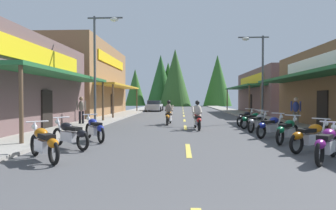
{
  "coord_description": "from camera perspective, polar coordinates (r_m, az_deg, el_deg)",
  "views": [
    {
      "loc": [
        -0.22,
        -1.02,
        1.68
      ],
      "look_at": [
        -1.77,
        30.9,
        0.91
      ],
      "focal_mm": 29.87,
      "sensor_mm": 36.0,
      "label": 1
    }
  ],
  "objects": [
    {
      "name": "ground",
      "position": [
        24.41,
        3.3,
        -2.68
      ],
      "size": [
        9.92,
        76.65,
        0.1
      ],
      "primitive_type": "cube",
      "color": "#4C4C4F"
    },
    {
      "name": "sidewalk_left",
      "position": [
        25.12,
        -10.91,
        -2.34
      ],
      "size": [
        2.4,
        76.65,
        0.12
      ],
      "primitive_type": "cube",
      "color": "#9E9991",
      "rests_on": "ground"
    },
    {
      "name": "sidewalk_right",
      "position": [
        25.22,
        17.44,
        -2.36
      ],
      "size": [
        2.4,
        76.65,
        0.12
      ],
      "primitive_type": "cube",
      "color": "gray",
      "rests_on": "ground"
    },
    {
      "name": "centerline_dashes",
      "position": [
        29.18,
        3.21,
        -1.91
      ],
      "size": [
        0.16,
        54.19,
        0.01
      ],
      "color": "#E0C64C",
      "rests_on": "ground"
    },
    {
      "name": "storefront_left_far",
      "position": [
        30.24,
        -17.47,
        4.76
      ],
      "size": [
        8.45,
        13.9,
        6.99
      ],
      "color": "olive",
      "rests_on": "ground"
    },
    {
      "name": "storefront_right_far",
      "position": [
        33.0,
        23.24,
        2.44
      ],
      "size": [
        9.78,
        13.74,
        4.7
      ],
      "color": "brown",
      "rests_on": "ground"
    },
    {
      "name": "streetlamp_left",
      "position": [
        17.22,
        -13.76,
        9.79
      ],
      "size": [
        2.09,
        0.3,
        6.51
      ],
      "color": "#474C51",
      "rests_on": "ground"
    },
    {
      "name": "streetlamp_right",
      "position": [
        20.36,
        17.89,
        7.61
      ],
      "size": [
        2.09,
        0.3,
        5.98
      ],
      "color": "#474C51",
      "rests_on": "ground"
    },
    {
      "name": "motorcycle_parked_right_0",
      "position": [
        8.56,
        29.67,
        -6.8
      ],
      "size": [
        1.43,
        1.72,
        1.04
      ],
      "rotation": [
        0.0,
        0.0,
        0.89
      ],
      "color": "black",
      "rests_on": "ground"
    },
    {
      "name": "motorcycle_parked_right_1",
      "position": [
        9.89,
        27.14,
        -5.69
      ],
      "size": [
        1.84,
        1.27,
        1.04
      ],
      "rotation": [
        0.0,
        0.0,
        0.59
      ],
      "color": "black",
      "rests_on": "ground"
    },
    {
      "name": "motorcycle_parked_right_2",
      "position": [
        11.43,
        23.2,
        -4.72
      ],
      "size": [
        1.46,
        1.7,
        1.04
      ],
      "rotation": [
        0.0,
        0.0,
        0.87
      ],
      "color": "black",
      "rests_on": "ground"
    },
    {
      "name": "motorcycle_parked_right_3",
      "position": [
        12.81,
        20.27,
        -4.04
      ],
      "size": [
        1.69,
        1.47,
        1.04
      ],
      "rotation": [
        0.0,
        0.0,
        0.71
      ],
      "color": "black",
      "rests_on": "ground"
    },
    {
      "name": "motorcycle_parked_right_4",
      "position": [
        14.77,
        17.9,
        -3.31
      ],
      "size": [
        1.5,
        1.66,
        1.04
      ],
      "rotation": [
        0.0,
        0.0,
        0.84
      ],
      "color": "black",
      "rests_on": "ground"
    },
    {
      "name": "motorcycle_parked_right_5",
      "position": [
        16.22,
        16.93,
        -2.89
      ],
      "size": [
        1.77,
        1.37,
        1.04
      ],
      "rotation": [
        0.0,
        0.0,
        0.65
      ],
      "color": "black",
      "rests_on": "ground"
    },
    {
      "name": "motorcycle_parked_right_6",
      "position": [
        17.66,
        15.56,
        -2.54
      ],
      "size": [
        1.47,
        1.69,
        1.04
      ],
      "rotation": [
        0.0,
        0.0,
        0.86
      ],
      "color": "black",
      "rests_on": "ground"
    },
    {
      "name": "motorcycle_parked_left_0",
      "position": [
        8.29,
        -24.0,
        -7.0
      ],
      "size": [
        1.58,
        1.59,
        1.04
      ],
      "rotation": [
        0.0,
        0.0,
        2.35
      ],
      "color": "black",
      "rests_on": "ground"
    },
    {
      "name": "motorcycle_parked_left_1",
      "position": [
        9.93,
        -19.36,
        -5.59
      ],
      "size": [
        1.78,
        1.35,
        1.04
      ],
      "rotation": [
        0.0,
        0.0,
        2.51
      ],
      "color": "black",
      "rests_on": "ground"
    },
    {
      "name": "motorcycle_parked_left_2",
      "position": [
        11.43,
        -14.76,
        -4.65
      ],
      "size": [
        1.34,
        1.79,
        1.04
      ],
      "rotation": [
        0.0,
        0.0,
        2.2
      ],
      "color": "black",
      "rests_on": "ground"
    },
    {
      "name": "rider_cruising_lead",
      "position": [
        15.12,
        5.99,
        -2.51
      ],
      "size": [
        0.61,
        2.14,
        1.57
      ],
      "rotation": [
        0.0,
        0.0,
        1.65
      ],
      "color": "black",
      "rests_on": "ground"
    },
    {
      "name": "rider_cruising_trailing",
      "position": [
        17.81,
        0.18,
        -1.92
      ],
      "size": [
        0.61,
        2.14,
        1.57
      ],
      "rotation": [
        0.0,
        0.0,
        1.49
      ],
      "color": "black",
      "rests_on": "ground"
    },
    {
      "name": "pedestrian_by_shop",
      "position": [
        18.0,
        -17.27,
        -0.73
      ],
      "size": [
        0.51,
        0.4,
        1.78
      ],
      "rotation": [
        0.0,
        0.0,
        5.22
      ],
      "color": "black",
      "rests_on": "ground"
    },
    {
      "name": "pedestrian_browsing",
      "position": [
        18.13,
        24.63,
        -0.85
      ],
      "size": [
        0.54,
        0.37,
        1.74
      ],
      "rotation": [
        0.0,
        0.0,
        1.23
      ],
      "color": "#726659",
      "rests_on": "ground"
    },
    {
      "name": "parked_car_curbside",
      "position": [
        36.53,
        -2.78,
        -0.18
      ],
      "size": [
        2.13,
        4.34,
        1.4
      ],
      "rotation": [
        0.0,
        0.0,
        1.55
      ],
      "color": "silver",
      "rests_on": "ground"
    },
    {
      "name": "treeline_backdrop",
      "position": [
        62.44,
        1.58,
        4.97
      ],
      "size": [
        23.88,
        10.15,
        12.35
      ],
      "color": "#306523",
      "rests_on": "ground"
    }
  ]
}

